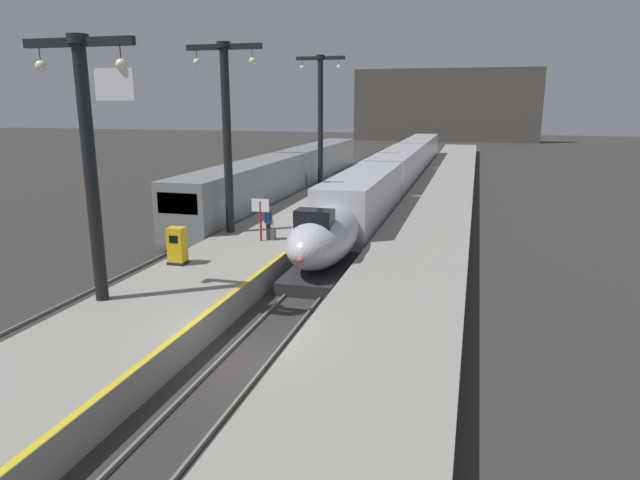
{
  "coord_description": "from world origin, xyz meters",
  "views": [
    {
      "loc": [
        6.5,
        -14.95,
        7.85
      ],
      "look_at": [
        -0.01,
        8.88,
        1.8
      ],
      "focal_mm": 31.96,
      "sensor_mm": 36.0,
      "label": 1
    }
  ],
  "objects_px": {
    "passenger_near_edge": "(268,220)",
    "departure_info_board": "(260,211)",
    "station_column_far": "(320,109)",
    "rolling_suitcase": "(272,234)",
    "station_column_near": "(89,143)",
    "station_column_mid": "(226,122)",
    "highspeed_train_main": "(397,172)",
    "regional_train_adjacent": "(289,173)",
    "ticket_machine_yellow": "(177,247)"
  },
  "relations": [
    {
      "from": "passenger_near_edge",
      "to": "departure_info_board",
      "type": "xyz_separation_m",
      "value": [
        -0.29,
        -0.32,
        0.52
      ]
    },
    {
      "from": "station_column_far",
      "to": "rolling_suitcase",
      "type": "height_order",
      "value": "station_column_far"
    },
    {
      "from": "station_column_near",
      "to": "station_column_mid",
      "type": "height_order",
      "value": "station_column_mid"
    },
    {
      "from": "highspeed_train_main",
      "to": "passenger_near_edge",
      "type": "height_order",
      "value": "highspeed_train_main"
    },
    {
      "from": "regional_train_adjacent",
      "to": "rolling_suitcase",
      "type": "bearing_deg",
      "value": -74.44
    },
    {
      "from": "regional_train_adjacent",
      "to": "station_column_mid",
      "type": "bearing_deg",
      "value": -82.45
    },
    {
      "from": "station_column_near",
      "to": "station_column_mid",
      "type": "bearing_deg",
      "value": 90.3
    },
    {
      "from": "station_column_mid",
      "to": "departure_info_board",
      "type": "distance_m",
      "value": 5.05
    },
    {
      "from": "station_column_mid",
      "to": "passenger_near_edge",
      "type": "relative_size",
      "value": 5.71
    },
    {
      "from": "highspeed_train_main",
      "to": "rolling_suitcase",
      "type": "bearing_deg",
      "value": -98.0
    },
    {
      "from": "highspeed_train_main",
      "to": "station_column_near",
      "type": "relative_size",
      "value": 6.46
    },
    {
      "from": "station_column_far",
      "to": "departure_info_board",
      "type": "distance_m",
      "value": 20.35
    },
    {
      "from": "station_column_near",
      "to": "station_column_mid",
      "type": "distance_m",
      "value": 11.01
    },
    {
      "from": "passenger_near_edge",
      "to": "highspeed_train_main",
      "type": "bearing_deg",
      "value": 81.62
    },
    {
      "from": "station_column_mid",
      "to": "station_column_far",
      "type": "height_order",
      "value": "station_column_far"
    },
    {
      "from": "passenger_near_edge",
      "to": "rolling_suitcase",
      "type": "distance_m",
      "value": 0.7
    },
    {
      "from": "station_column_mid",
      "to": "station_column_far",
      "type": "distance_m",
      "value": 18.24
    },
    {
      "from": "rolling_suitcase",
      "to": "departure_info_board",
      "type": "relative_size",
      "value": 0.46
    },
    {
      "from": "station_column_near",
      "to": "ticket_machine_yellow",
      "type": "relative_size",
      "value": 5.54
    },
    {
      "from": "highspeed_train_main",
      "to": "passenger_near_edge",
      "type": "relative_size",
      "value": 33.86
    },
    {
      "from": "regional_train_adjacent",
      "to": "ticket_machine_yellow",
      "type": "relative_size",
      "value": 22.87
    },
    {
      "from": "station_column_near",
      "to": "station_column_far",
      "type": "relative_size",
      "value": 0.86
    },
    {
      "from": "regional_train_adjacent",
      "to": "departure_info_board",
      "type": "height_order",
      "value": "regional_train_adjacent"
    },
    {
      "from": "station_column_far",
      "to": "station_column_near",
      "type": "bearing_deg",
      "value": -89.89
    },
    {
      "from": "departure_info_board",
      "to": "rolling_suitcase",
      "type": "bearing_deg",
      "value": 36.89
    },
    {
      "from": "rolling_suitcase",
      "to": "departure_info_board",
      "type": "height_order",
      "value": "departure_info_board"
    },
    {
      "from": "passenger_near_edge",
      "to": "departure_info_board",
      "type": "bearing_deg",
      "value": -131.57
    },
    {
      "from": "regional_train_adjacent",
      "to": "station_column_far",
      "type": "relative_size",
      "value": 3.54
    },
    {
      "from": "station_column_far",
      "to": "passenger_near_edge",
      "type": "relative_size",
      "value": 6.12
    },
    {
      "from": "station_column_near",
      "to": "departure_info_board",
      "type": "distance_m",
      "value": 10.58
    },
    {
      "from": "station_column_near",
      "to": "departure_info_board",
      "type": "bearing_deg",
      "value": 76.87
    },
    {
      "from": "regional_train_adjacent",
      "to": "highspeed_train_main",
      "type": "bearing_deg",
      "value": 31.04
    },
    {
      "from": "ticket_machine_yellow",
      "to": "departure_info_board",
      "type": "height_order",
      "value": "departure_info_board"
    },
    {
      "from": "highspeed_train_main",
      "to": "ticket_machine_yellow",
      "type": "xyz_separation_m",
      "value": [
        -5.55,
        -27.73,
        -0.16
      ]
    },
    {
      "from": "station_column_near",
      "to": "passenger_near_edge",
      "type": "bearing_deg",
      "value": 75.72
    },
    {
      "from": "regional_train_adjacent",
      "to": "station_column_mid",
      "type": "height_order",
      "value": "station_column_mid"
    },
    {
      "from": "station_column_far",
      "to": "ticket_machine_yellow",
      "type": "relative_size",
      "value": 6.47
    },
    {
      "from": "station_column_far",
      "to": "ticket_machine_yellow",
      "type": "xyz_separation_m",
      "value": [
        0.35,
        -24.51,
        -5.4
      ]
    },
    {
      "from": "highspeed_train_main",
      "to": "regional_train_adjacent",
      "type": "bearing_deg",
      "value": -148.96
    },
    {
      "from": "regional_train_adjacent",
      "to": "passenger_near_edge",
      "type": "height_order",
      "value": "regional_train_adjacent"
    },
    {
      "from": "rolling_suitcase",
      "to": "departure_info_board",
      "type": "xyz_separation_m",
      "value": [
        -0.44,
        -0.33,
        1.2
      ]
    },
    {
      "from": "regional_train_adjacent",
      "to": "departure_info_board",
      "type": "xyz_separation_m",
      "value": [
        4.49,
        -18.03,
        0.43
      ]
    },
    {
      "from": "station_column_near",
      "to": "passenger_near_edge",
      "type": "xyz_separation_m",
      "value": [
        2.52,
        9.89,
        -4.46
      ]
    },
    {
      "from": "passenger_near_edge",
      "to": "departure_info_board",
      "type": "relative_size",
      "value": 0.8
    },
    {
      "from": "station_column_mid",
      "to": "passenger_near_edge",
      "type": "bearing_deg",
      "value": -23.44
    },
    {
      "from": "highspeed_train_main",
      "to": "ticket_machine_yellow",
      "type": "height_order",
      "value": "highspeed_train_main"
    },
    {
      "from": "station_column_near",
      "to": "passenger_near_edge",
      "type": "relative_size",
      "value": 5.24
    },
    {
      "from": "highspeed_train_main",
      "to": "station_column_far",
      "type": "relative_size",
      "value": 5.53
    },
    {
      "from": "station_column_far",
      "to": "ticket_machine_yellow",
      "type": "bearing_deg",
      "value": -89.18
    },
    {
      "from": "highspeed_train_main",
      "to": "ticket_machine_yellow",
      "type": "relative_size",
      "value": 35.77
    }
  ]
}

